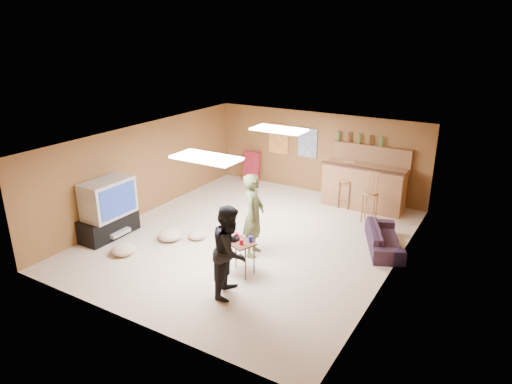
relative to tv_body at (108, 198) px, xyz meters
The scene contains 32 objects.
ground 3.18m from the tv_body, 29.51° to the left, with size 7.00×7.00×0.00m, color #C3AC95.
ceiling 3.31m from the tv_body, 29.51° to the left, with size 6.00×7.00×0.02m, color silver.
wall_back 5.66m from the tv_body, 62.08° to the left, with size 6.00×0.02×2.20m, color brown.
wall_front 3.33m from the tv_body, 37.04° to the right, with size 6.00×0.02×2.20m, color brown.
wall_left 1.55m from the tv_body, 103.13° to the left, with size 0.02×7.00×2.20m, color brown.
wall_right 5.85m from the tv_body, 14.87° to the left, with size 0.02×7.00×2.20m, color brown.
tv_stand 0.65m from the tv_body, behind, with size 0.55×1.30×0.50m, color black.
dvd_box 0.76m from the tv_body, ahead, with size 0.35×0.50×0.08m, color #B2B2B7.
tv_body is the anchor object (origin of this frame).
tv_screen 0.31m from the tv_body, ahead, with size 0.02×0.95×0.65m, color navy.
bar_counter 6.09m from the tv_body, 47.00° to the left, with size 2.00×0.60×1.10m, color brown.
bar_lip 5.91m from the tv_body, 45.34° to the left, with size 2.10×0.12×0.05m, color #381C12.
bar_shelf 6.45m from the tv_body, 49.74° to the left, with size 2.00×0.18×0.05m, color brown.
bar_backing 6.44m from the tv_body, 49.85° to the left, with size 2.00×0.14×0.60m, color brown.
poster_left 5.19m from the tv_body, 73.70° to the left, with size 0.60×0.03×0.85m, color #BF3F26.
poster_right 5.51m from the tv_body, 64.65° to the left, with size 0.55×0.03×0.80m, color #334C99.
folding_chair_stack 4.86m from the tv_body, 82.29° to the left, with size 0.50×0.14×0.90m, color maroon.
ceiling_panel_front 2.94m from the tv_body, ahead, with size 1.20×0.60×0.04m, color white.
ceiling_panel_back 3.99m from the tv_body, 45.54° to the left, with size 1.20×0.60×0.04m, color white.
person_olive 3.20m from the tv_body, 16.23° to the left, with size 0.62×0.41×1.69m, color #4D5330.
person_black 3.51m from the tv_body, ahead, with size 0.78×0.61×1.61m, color black.
sofa 5.86m from the tv_body, 25.17° to the left, with size 1.59×0.62×0.46m, color black.
tray_table 3.32m from the tv_body, ahead, with size 0.50×0.40×0.65m, color #381C12.
cup_red_near 3.15m from the tv_body, ahead, with size 0.09×0.09×0.12m, color #B70C22.
cup_red_far 3.35m from the tv_body, ahead, with size 0.08×0.08×0.10m, color #B70C22.
cup_blue 3.44m from the tv_body, ahead, with size 0.08×0.08×0.11m, color #1D1698.
bar_stool_left 5.67m from the tv_body, 48.51° to the left, with size 0.41×0.41×1.30m, color brown, non-canonical shape.
bar_stool_right 5.86m from the tv_body, 38.89° to the left, with size 0.37×0.37×1.16m, color brown, non-canonical shape.
cushion_near_tv 1.53m from the tv_body, 23.61° to the left, with size 0.53×0.53×0.24m, color tan.
cushion_mid 2.05m from the tv_body, 27.39° to the left, with size 0.39×0.39×0.18m, color tan.
cushion_far 1.24m from the tv_body, 29.03° to the right, with size 0.49×0.49×0.22m, color tan.
bottle_row 6.24m from the tv_body, 52.02° to the left, with size 1.20×0.08×0.26m, color #3F7233, non-canonical shape.
Camera 1 is at (4.68, -7.67, 4.34)m, focal length 32.00 mm.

